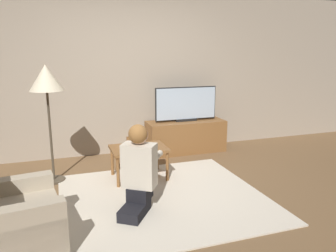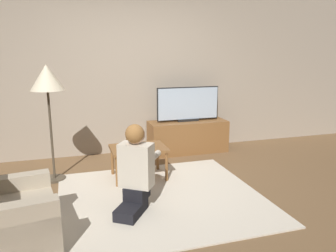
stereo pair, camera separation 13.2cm
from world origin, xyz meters
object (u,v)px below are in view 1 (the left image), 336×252
(floor_lamp, at_px, (46,83))
(tv, at_px, (186,104))
(person_kneeling, at_px, (139,168))
(coffee_table, at_px, (139,151))
(armchair, at_px, (7,220))

(floor_lamp, bearing_deg, tv, 17.74)
(tv, xyz_separation_m, person_kneeling, (-1.25, -1.82, -0.34))
(person_kneeling, bearing_deg, coffee_table, -69.11)
(armchair, height_order, person_kneeling, person_kneeling)
(tv, relative_size, floor_lamp, 0.70)
(tv, distance_m, armchair, 3.32)
(coffee_table, relative_size, armchair, 0.80)
(coffee_table, distance_m, armchair, 1.88)
(coffee_table, xyz_separation_m, person_kneeling, (-0.21, -0.87, 0.09))
(coffee_table, height_order, floor_lamp, floor_lamp)
(tv, height_order, floor_lamp, floor_lamp)
(coffee_table, height_order, armchair, armchair)
(tv, bearing_deg, coffee_table, -137.57)
(tv, height_order, person_kneeling, tv)
(floor_lamp, xyz_separation_m, armchair, (-0.35, -1.50, -0.99))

